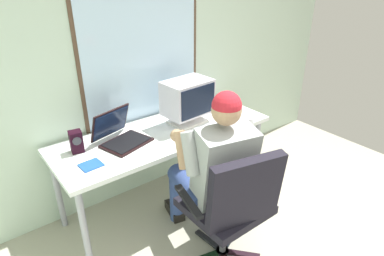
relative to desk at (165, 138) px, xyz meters
name	(u,v)px	position (x,y,z in m)	size (l,w,h in m)	color
wall_rear	(155,43)	(0.19, 0.40, 0.69)	(4.47, 0.08, 2.71)	#B3C9B5
desk	(165,138)	(0.00, 0.00, 0.00)	(1.81, 0.68, 0.72)	gray
office_chair	(233,202)	(-0.03, -0.85, -0.11)	(0.67, 0.61, 0.96)	black
person_seated	(214,167)	(0.03, -0.59, 0.00)	(0.62, 0.86, 1.28)	navy
crt_monitor	(188,98)	(0.26, 0.02, 0.29)	(0.42, 0.30, 0.38)	beige
laptop	(119,134)	(-0.37, 0.07, 0.13)	(0.42, 0.42, 0.25)	black
wine_glass	(228,108)	(0.59, -0.13, 0.16)	(0.08, 0.08, 0.14)	silver
desk_speaker	(76,142)	(-0.68, 0.12, 0.14)	(0.10, 0.10, 0.16)	black
book_stack	(218,108)	(0.65, 0.07, 0.08)	(0.21, 0.14, 0.04)	red
cd_case	(91,165)	(-0.68, -0.13, 0.07)	(0.15, 0.13, 0.01)	#2252B4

